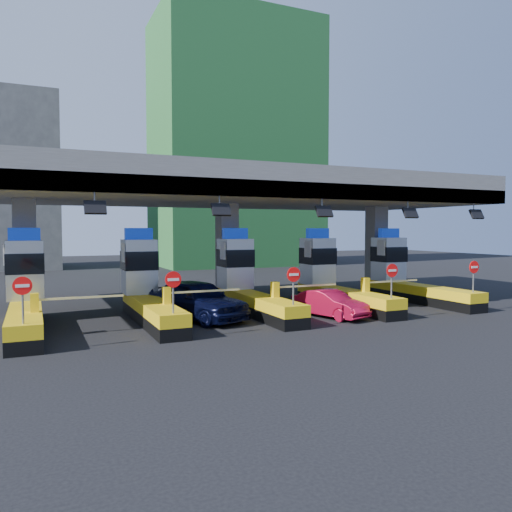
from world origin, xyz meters
name	(u,v)px	position (x,y,z in m)	size (l,w,h in m)	color
ground	(249,312)	(0.00, 0.00, 0.00)	(120.00, 120.00, 0.00)	black
toll_canopy	(228,192)	(0.00, 2.87, 6.13)	(28.00, 12.09, 7.00)	slate
toll_lane_far_left	(25,294)	(-10.00, 0.28, 1.40)	(4.43, 8.00, 4.16)	black
toll_lane_left	(146,288)	(-5.00, 0.28, 1.40)	(4.43, 8.00, 4.16)	black
toll_lane_center	(247,284)	(0.00, 0.28, 1.40)	(4.43, 8.00, 4.16)	black
toll_lane_right	(332,279)	(5.00, 0.28, 1.40)	(4.43, 8.00, 4.16)	black
toll_lane_far_right	(405,276)	(10.00, 0.28, 1.40)	(4.43, 8.00, 4.16)	black
bg_building_scaffold	(235,144)	(12.00, 32.00, 14.00)	(18.00, 12.00, 28.00)	#1E5926
van	(197,300)	(-2.95, -0.93, 0.92)	(2.17, 5.40, 1.84)	black
red_car	(330,304)	(2.88, -2.82, 0.63)	(1.33, 3.83, 1.26)	#B40D30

